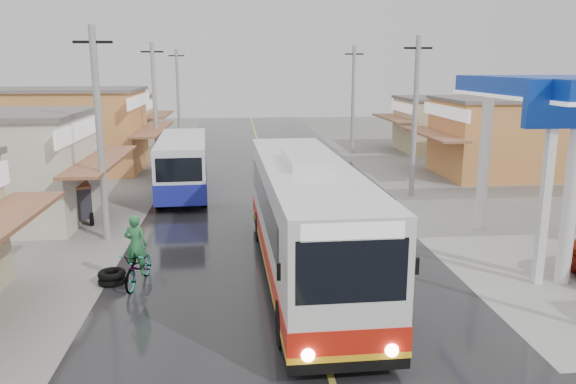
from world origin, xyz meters
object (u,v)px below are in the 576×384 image
at_px(coach_bus, 306,219).
at_px(cyclist, 138,262).
at_px(tricycle_near, 73,200).
at_px(tyre_stack, 112,277).
at_px(second_bus, 183,164).

distance_m(coach_bus, cyclist, 5.29).
xyz_separation_m(tricycle_near, tyre_stack, (3.10, -7.33, -0.75)).
bearing_deg(second_bus, tyre_stack, -98.16).
bearing_deg(coach_bus, tyre_stack, 178.83).
bearing_deg(tricycle_near, second_bus, 29.98).
relative_size(coach_bus, second_bus, 1.42).
xyz_separation_m(coach_bus, cyclist, (-5.16, -0.19, -1.15)).
distance_m(coach_bus, tricycle_near, 11.72).
bearing_deg(tricycle_near, cyclist, -82.47).
bearing_deg(coach_bus, second_bus, 110.20).
height_order(coach_bus, tricycle_near, coach_bus).
bearing_deg(tricycle_near, coach_bus, -58.99).
height_order(second_bus, tricycle_near, second_bus).
bearing_deg(tyre_stack, coach_bus, 0.14).
height_order(coach_bus, tyre_stack, coach_bus).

